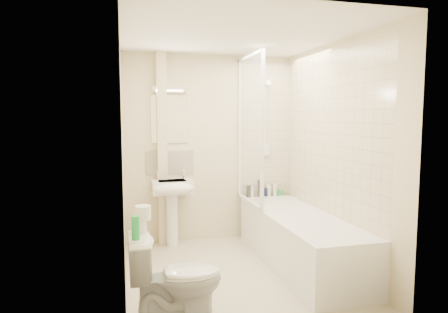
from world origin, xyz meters
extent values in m
plane|color=beige|center=(0.00, 0.00, 0.00)|extent=(2.50, 2.50, 0.00)
cube|color=beige|center=(0.00, 1.25, 1.20)|extent=(2.20, 0.02, 2.40)
cube|color=beige|center=(-1.10, 0.00, 1.20)|extent=(0.02, 2.50, 2.40)
cube|color=beige|center=(1.10, 0.00, 1.20)|extent=(0.02, 2.50, 2.40)
cube|color=white|center=(0.00, 0.00, 2.40)|extent=(2.20, 2.50, 0.02)
cube|color=beige|center=(0.75, 1.24, 1.42)|extent=(0.70, 0.01, 1.75)
cube|color=beige|center=(1.09, 0.09, 1.42)|extent=(0.01, 2.10, 1.75)
cube|color=beige|center=(-0.62, 1.19, 1.20)|extent=(0.12, 0.12, 2.40)
cube|color=beige|center=(-0.52, 1.24, 1.03)|extent=(0.60, 0.02, 0.30)
cube|color=white|center=(-0.52, 1.24, 1.58)|extent=(0.46, 0.01, 0.60)
cube|color=silver|center=(-0.52, 1.22, 1.95)|extent=(0.42, 0.07, 0.07)
cube|color=white|center=(0.75, 0.09, 0.28)|extent=(0.70, 2.10, 0.55)
cube|color=white|center=(0.75, 0.09, 0.49)|extent=(0.56, 1.96, 0.05)
cube|color=white|center=(0.40, 0.80, 1.45)|extent=(0.01, 0.90, 1.80)
cube|color=white|center=(0.40, 1.23, 1.45)|extent=(0.04, 0.04, 1.80)
cube|color=white|center=(0.40, 0.35, 1.45)|extent=(0.04, 0.04, 1.80)
cube|color=white|center=(0.40, 0.80, 2.33)|extent=(0.04, 0.90, 0.04)
cube|color=white|center=(0.40, 0.80, 0.57)|extent=(0.04, 0.90, 0.03)
cylinder|color=white|center=(0.75, 1.22, 1.55)|extent=(0.02, 0.02, 0.90)
cylinder|color=white|center=(0.75, 1.22, 1.10)|extent=(0.05, 0.05, 0.02)
cylinder|color=white|center=(0.75, 1.22, 2.00)|extent=(0.05, 0.05, 0.02)
cylinder|color=white|center=(0.75, 1.15, 2.03)|extent=(0.08, 0.11, 0.11)
cube|color=white|center=(0.75, 1.21, 1.17)|extent=(0.10, 0.05, 0.14)
cylinder|color=white|center=(0.73, 1.19, 1.60)|extent=(0.01, 0.13, 0.84)
cylinder|color=white|center=(-0.52, 1.08, 0.33)|extent=(0.14, 0.14, 0.66)
cube|color=white|center=(-0.52, 1.05, 0.75)|extent=(0.49, 0.38, 0.15)
ellipsoid|color=white|center=(-0.52, 0.88, 0.75)|extent=(0.49, 0.21, 0.15)
cube|color=silver|center=(-0.52, 1.05, 0.81)|extent=(0.34, 0.25, 0.04)
cylinder|color=white|center=(-0.68, 1.16, 0.88)|extent=(0.03, 0.03, 0.10)
cylinder|color=white|center=(-0.36, 1.16, 0.88)|extent=(0.03, 0.03, 0.10)
sphere|color=white|center=(-0.68, 1.16, 0.93)|extent=(0.04, 0.04, 0.04)
sphere|color=white|center=(-0.36, 1.16, 0.93)|extent=(0.04, 0.04, 0.04)
cylinder|color=black|center=(0.51, 1.16, 0.63)|extent=(0.06, 0.06, 0.15)
cylinder|color=silver|center=(0.55, 1.16, 0.62)|extent=(0.06, 0.06, 0.13)
cylinder|color=black|center=(0.67, 1.16, 0.66)|extent=(0.07, 0.07, 0.23)
cylinder|color=navy|center=(0.76, 1.16, 0.61)|extent=(0.06, 0.06, 0.11)
cylinder|color=#F3EBBC|center=(0.78, 1.16, 0.63)|extent=(0.07, 0.07, 0.15)
cylinder|color=silver|center=(0.88, 1.16, 0.63)|extent=(0.05, 0.05, 0.16)
cylinder|color=green|center=(0.96, 1.16, 0.59)|extent=(0.06, 0.06, 0.08)
imported|color=white|center=(-0.72, -0.83, 0.36)|extent=(0.41, 0.71, 0.72)
cylinder|color=white|center=(-0.99, -0.72, 0.77)|extent=(0.12, 0.12, 0.10)
cylinder|color=white|center=(-0.96, -0.73, 0.87)|extent=(0.12, 0.12, 0.11)
cylinder|color=green|center=(-1.02, -0.91, 0.81)|extent=(0.06, 0.06, 0.17)
camera|label=1|loc=(-1.09, -3.81, 1.61)|focal=32.00mm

